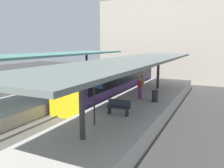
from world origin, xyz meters
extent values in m
plane|color=#383835|center=(0.00, 0.00, 0.00)|extent=(80.00, 80.00, 0.00)
cube|color=#ADA8A0|center=(-3.80, 0.00, 0.50)|extent=(4.40, 28.00, 1.00)
cube|color=#ADA8A0|center=(3.80, 0.00, 0.50)|extent=(4.40, 28.00, 1.00)
cube|color=#59544C|center=(0.00, 0.00, 0.10)|extent=(3.20, 28.00, 0.20)
cube|color=slate|center=(-0.72, 0.00, 0.27)|extent=(0.08, 28.00, 0.14)
cube|color=slate|center=(0.72, 0.00, 0.27)|extent=(0.08, 28.00, 0.14)
cube|color=#472D6B|center=(0.00, 6.55, 1.65)|extent=(2.70, 15.12, 2.90)
cube|color=yellow|center=(0.00, -1.04, 1.50)|extent=(2.65, 0.08, 2.60)
cube|color=black|center=(-1.37, 6.55, 2.00)|extent=(0.04, 13.91, 0.76)
cube|color=black|center=(1.37, 6.55, 2.00)|extent=(0.04, 13.91, 0.76)
cube|color=#515156|center=(0.00, 6.55, 3.20)|extent=(2.16, 14.36, 0.20)
cylinder|color=#333335|center=(-3.80, 7.70, 2.55)|extent=(0.24, 0.24, 3.09)
cube|color=slate|center=(-3.80, 1.40, 4.17)|extent=(4.18, 21.00, 0.16)
cylinder|color=#333335|center=(3.80, -4.90, 2.44)|extent=(0.24, 0.24, 2.88)
cylinder|color=#333335|center=(3.80, 7.70, 2.44)|extent=(0.24, 0.24, 2.88)
cube|color=slate|center=(3.80, 1.40, 3.96)|extent=(4.18, 21.00, 0.16)
cube|color=black|center=(3.24, -1.16, 1.20)|extent=(0.08, 0.32, 0.40)
cube|color=black|center=(4.34, -1.16, 1.20)|extent=(0.08, 0.32, 0.40)
cube|color=#2D333D|center=(3.79, -1.16, 1.43)|extent=(1.40, 0.40, 0.06)
cube|color=#2D333D|center=(3.79, -0.98, 1.66)|extent=(1.40, 0.06, 0.40)
cylinder|color=#262628|center=(3.39, -3.17, 2.10)|extent=(0.08, 0.08, 2.20)
cube|color=navy|center=(3.39, -3.17, 3.05)|extent=(0.90, 0.06, 0.32)
cylinder|color=#2D2D30|center=(4.88, 2.76, 1.40)|extent=(0.44, 0.44, 0.80)
cylinder|color=navy|center=(-4.46, 2.14, 1.40)|extent=(0.28, 0.28, 0.80)
cylinder|color=#386B3D|center=(-4.46, 2.14, 2.10)|extent=(0.36, 0.36, 0.60)
sphere|color=beige|center=(-4.46, 2.14, 2.51)|extent=(0.22, 0.22, 0.22)
cylinder|color=#7A337A|center=(3.68, 3.01, 1.41)|extent=(0.28, 0.28, 0.83)
cylinder|color=maroon|center=(3.68, 3.01, 2.11)|extent=(0.36, 0.36, 0.56)
sphere|color=beige|center=(3.68, 3.01, 2.50)|extent=(0.22, 0.22, 0.22)
cylinder|color=#998460|center=(3.00, 5.70, 1.43)|extent=(0.28, 0.28, 0.86)
cylinder|color=#998460|center=(3.00, 5.70, 2.15)|extent=(0.36, 0.36, 0.58)
sphere|color=beige|center=(3.00, 5.70, 2.55)|extent=(0.22, 0.22, 0.22)
cube|color=#A89E8E|center=(1.76, 20.00, 5.50)|extent=(18.00, 6.00, 11.00)
camera|label=1|loc=(8.92, -12.66, 5.00)|focal=36.57mm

